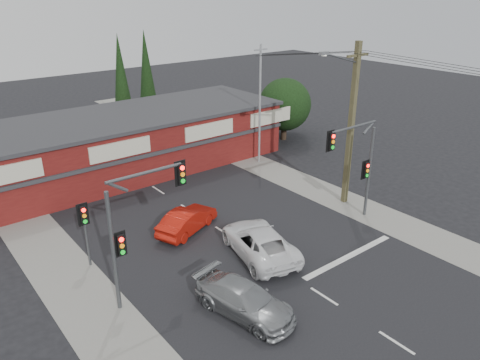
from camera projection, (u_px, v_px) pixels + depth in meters
ground at (279, 267)px, 23.08m from camera, size 120.00×120.00×0.00m
road_strip at (219, 229)px, 26.69m from camera, size 14.00×70.00×0.01m
verge_left at (72, 284)px, 21.81m from camera, size 3.00×70.00×0.02m
verge_right at (321, 191)px, 31.57m from camera, size 3.00×70.00×0.02m
stop_line at (349, 256)px, 24.00m from camera, size 6.50×0.35×0.01m
white_suv at (259, 242)px, 23.92m from camera, size 3.76×5.87×1.50m
silver_suv at (245, 300)px, 19.61m from camera, size 2.79×4.98×1.36m
red_sedan at (187, 220)px, 26.27m from camera, size 4.35×2.89×1.36m
lane_dashes at (268, 261)px, 23.64m from camera, size 0.12×39.15×0.01m
shop_building at (110, 145)px, 33.96m from camera, size 27.30×8.40×4.22m
tree_cluster at (283, 107)px, 41.55m from camera, size 5.90×5.10×5.50m
conifer_near at (121, 78)px, 40.31m from camera, size 1.80×1.80×9.25m
conifer_far at (146, 71)px, 43.77m from camera, size 1.80×1.80×9.25m
traffic_mast_left at (135, 220)px, 19.33m from camera, size 3.77×0.27×5.97m
traffic_mast_right at (359, 158)px, 26.23m from camera, size 3.96×0.27×5.97m
pedestal_signal at (84, 222)px, 22.36m from camera, size 0.55×0.27×3.38m
utility_pole at (350, 121)px, 27.96m from camera, size 4.38×0.59×10.00m
steel_pole at (260, 103)px, 35.10m from camera, size 1.20×0.16×9.00m
power_lines at (448, 71)px, 22.68m from camera, size 2.01×29.00×1.22m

